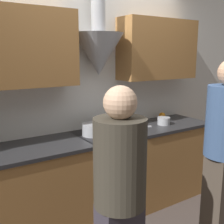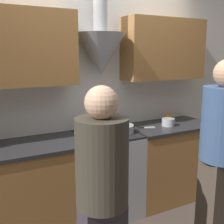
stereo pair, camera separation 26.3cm
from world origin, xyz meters
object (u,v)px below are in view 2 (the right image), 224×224
(orange_fruit, at_px, (168,117))
(saucepan, at_px, (168,122))
(person_foreground_right, at_px, (221,158))
(stock_pot, at_px, (95,129))
(stove_range, at_px, (108,173))
(mixing_bowl, at_px, (120,129))
(person_foreground_left, at_px, (102,197))

(orange_fruit, xyz_separation_m, saucepan, (-0.19, -0.23, 0.00))
(person_foreground_right, bearing_deg, saucepan, 72.09)
(stock_pot, relative_size, person_foreground_right, 0.15)
(stove_range, height_order, mixing_bowl, mixing_bowl)
(mixing_bowl, relative_size, orange_fruit, 3.26)
(saucepan, bearing_deg, mixing_bowl, 178.57)
(person_foreground_right, bearing_deg, stove_range, 110.62)
(stock_pot, distance_m, person_foreground_right, 1.28)
(mixing_bowl, height_order, person_foreground_right, person_foreground_right)
(person_foreground_left, relative_size, person_foreground_right, 0.92)
(orange_fruit, height_order, person_foreground_left, person_foreground_left)
(stock_pot, xyz_separation_m, mixing_bowl, (0.28, -0.06, -0.02))
(stove_range, distance_m, person_foreground_left, 1.32)
(saucepan, relative_size, person_foreground_right, 0.09)
(saucepan, distance_m, person_foreground_left, 1.73)
(orange_fruit, relative_size, saucepan, 0.58)
(orange_fruit, relative_size, person_foreground_left, 0.06)
(person_foreground_right, bearing_deg, stock_pot, 116.06)
(orange_fruit, bearing_deg, stove_range, -169.50)
(stove_range, xyz_separation_m, stock_pot, (-0.14, 0.02, 0.52))
(orange_fruit, xyz_separation_m, person_foreground_left, (-1.56, -1.28, -0.10))
(orange_fruit, bearing_deg, stock_pot, -172.04)
(stove_range, relative_size, orange_fruit, 10.50)
(stock_pot, distance_m, orange_fruit, 1.11)
(mixing_bowl, xyz_separation_m, person_foreground_left, (-0.74, -1.07, -0.10))
(stove_range, height_order, orange_fruit, orange_fruit)
(mixing_bowl, distance_m, person_foreground_left, 1.30)
(stock_pot, bearing_deg, person_foreground_right, -63.94)
(stock_pot, height_order, person_foreground_right, person_foreground_right)
(stock_pot, bearing_deg, person_foreground_left, -112.18)
(mixing_bowl, xyz_separation_m, person_foreground_right, (0.29, -1.10, -0.01))
(stock_pot, height_order, mixing_bowl, stock_pot)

